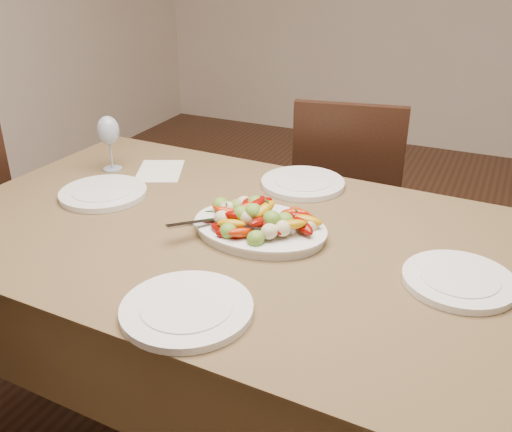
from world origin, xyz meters
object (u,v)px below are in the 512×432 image
object	(u,v)px
plate_near	(187,309)
dining_table	(256,347)
plate_left	(103,193)
plate_right	(459,281)
serving_platter	(260,230)
wine_glass	(110,142)
chair_far	(348,201)
plate_far	(303,183)

from	to	relation	value
plate_near	dining_table	bearing A→B (deg)	91.85
plate_left	plate_right	distance (m)	1.09
plate_right	plate_near	bearing A→B (deg)	-144.72
serving_platter	wine_glass	distance (m)	0.71
plate_right	chair_far	bearing A→B (deg)	119.24
dining_table	plate_right	distance (m)	0.66
chair_far	plate_right	distance (m)	1.13
serving_platter	plate_far	distance (m)	0.37
chair_far	plate_right	world-z (taller)	chair_far
plate_left	plate_right	size ratio (longest dim) A/B	1.04
plate_near	plate_left	bearing A→B (deg)	142.85
plate_near	plate_far	bearing A→B (deg)	91.61
chair_far	plate_near	world-z (taller)	chair_far
chair_far	plate_far	size ratio (longest dim) A/B	3.47
serving_platter	wine_glass	world-z (taller)	wine_glass
dining_table	serving_platter	world-z (taller)	serving_platter
chair_far	dining_table	bearing A→B (deg)	79.26
chair_far	plate_left	distance (m)	1.09
dining_table	plate_left	xyz separation A→B (m)	(-0.55, 0.04, 0.39)
chair_far	plate_near	xyz separation A→B (m)	(0.01, -1.32, 0.29)
dining_table	plate_left	bearing A→B (deg)	175.47
chair_far	serving_platter	world-z (taller)	chair_far
dining_table	chair_far	bearing A→B (deg)	89.94
serving_platter	plate_right	size ratio (longest dim) A/B	1.40
serving_platter	wine_glass	size ratio (longest dim) A/B	1.80
dining_table	plate_right	world-z (taller)	plate_right
dining_table	plate_right	size ratio (longest dim) A/B	7.00
chair_far	plate_left	xyz separation A→B (m)	(-0.55, -0.89, 0.29)
dining_table	plate_far	distance (m)	0.55
wine_glass	dining_table	bearing A→B (deg)	-19.84
plate_far	plate_near	bearing A→B (deg)	-88.39
serving_platter	plate_near	size ratio (longest dim) A/B	1.27
wine_glass	plate_near	bearing A→B (deg)	-42.56
plate_right	wine_glass	bearing A→B (deg)	167.95
plate_left	plate_far	xyz separation A→B (m)	(0.54, 0.34, 0.00)
plate_left	wine_glass	world-z (taller)	wine_glass
plate_right	wine_glass	size ratio (longest dim) A/B	1.28
plate_far	wine_glass	bearing A→B (deg)	-167.68
dining_table	plate_right	xyz separation A→B (m)	(0.53, -0.02, 0.39)
dining_table	plate_left	size ratio (longest dim) A/B	6.75
plate_near	serving_platter	bearing A→B (deg)	91.35
serving_platter	plate_right	xyz separation A→B (m)	(0.53, -0.03, -0.00)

